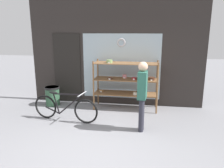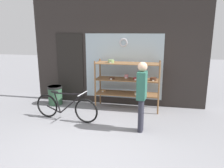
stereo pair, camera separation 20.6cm
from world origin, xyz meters
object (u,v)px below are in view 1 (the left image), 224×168
at_px(trash_bin, 52,95).
at_px(pedestrian, 142,92).
at_px(bicycle, 65,108).
at_px(display_case, 126,80).

bearing_deg(trash_bin, pedestrian, -25.95).
distance_m(bicycle, trash_bin, 1.34).
relative_size(pedestrian, trash_bin, 2.74).
distance_m(display_case, trash_bin, 2.26).
xyz_separation_m(display_case, trash_bin, (-2.20, -0.08, -0.53)).
height_order(display_case, bicycle, display_case).
xyz_separation_m(display_case, bicycle, (-1.39, -1.14, -0.51)).
height_order(bicycle, pedestrian, pedestrian).
bearing_deg(pedestrian, display_case, 24.52).
bearing_deg(bicycle, pedestrian, 0.14).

